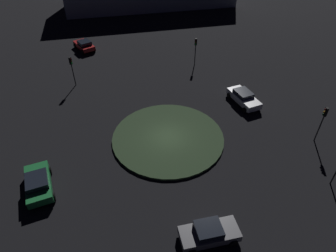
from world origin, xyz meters
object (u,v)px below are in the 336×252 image
Objects in this scene: traffic_light_southeast_near at (323,118)px; traffic_light_north at (72,66)px; car_white at (244,97)px; car_red at (84,45)px; traffic_light_northeast at (196,46)px; car_grey at (209,233)px; car_green at (38,183)px.

traffic_light_north is at bearing -20.60° from traffic_light_southeast_near.
car_white is 1.26× the size of traffic_light_north.
traffic_light_southeast_near reaches higher than car_red.
traffic_light_northeast reaches higher than car_red.
traffic_light_southeast_near is at bearing 47.32° from traffic_light_northeast.
car_grey is 17.78m from car_white.
traffic_light_north is (-5.81, -8.50, 1.93)m from car_red.
traffic_light_southeast_near is (22.76, -11.48, 2.02)m from car_green.
car_white is at bearing -121.47° from car_grey.
traffic_light_north reaches higher than car_white.
car_white is 8.85m from traffic_light_southeast_near.
traffic_light_north is (-12.94, 24.60, -0.10)m from traffic_light_southeast_near.
traffic_light_northeast is at bearing -143.40° from car_red.
traffic_light_northeast reaches higher than car_grey.
car_red is 17.09m from traffic_light_northeast.
car_white is 1.21× the size of traffic_light_southeast_near.
traffic_light_southeast_near is at bearing 18.27° from car_white.
car_grey is 26.25m from traffic_light_northeast.
car_white is (15.27, 9.10, 0.02)m from car_grey.
traffic_light_north is at bearing -19.06° from car_green.
traffic_light_southeast_near is (0.18, -8.61, 2.04)m from car_white.
car_green is at bearing -45.31° from traffic_light_north.
traffic_light_northeast is 0.96× the size of traffic_light_southeast_near.
traffic_light_northeast is at bearing -54.85° from traffic_light_southeast_near.
car_green is at bearing 147.59° from car_red.
car_grey is at bearing -42.12° from car_white.
car_green reaches higher than car_red.
car_grey is 0.98× the size of car_green.
car_white is at bearing -160.70° from car_red.
car_white is at bearing 41.06° from traffic_light_northeast.
car_grey is 0.95× the size of car_white.
car_grey is 1.11× the size of car_red.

